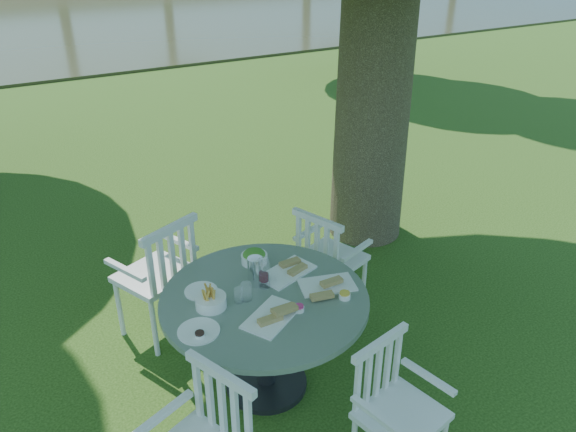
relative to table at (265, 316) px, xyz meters
name	(u,v)px	position (x,y,z in m)	size (l,w,h in m)	color
ground	(300,318)	(0.58, 0.52, -0.60)	(140.00, 140.00, 0.00)	#18360B
table	(265,316)	(0.00, 0.00, 0.00)	(1.33, 1.33, 0.75)	black
chair_ne	(325,255)	(0.80, 0.51, -0.06)	(0.56, 0.58, 0.92)	silver
chair_nw	(163,271)	(-0.40, 0.85, -0.01)	(0.65, 0.63, 1.00)	silver
chair_se	(390,399)	(0.32, -0.90, -0.09)	(0.51, 0.49, 0.86)	silver
tableware	(254,286)	(-0.03, 0.09, 0.19)	(1.23, 0.89, 0.21)	white
river	(4,4)	(0.58, 23.52, -0.60)	(100.00, 28.00, 0.12)	#30321D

